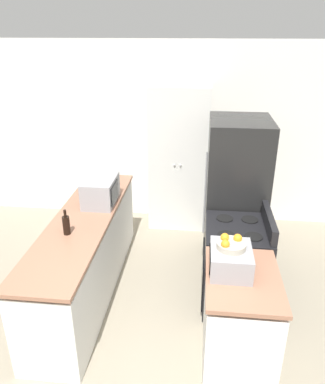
{
  "coord_description": "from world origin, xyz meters",
  "views": [
    {
      "loc": [
        0.42,
        -1.99,
        2.75
      ],
      "look_at": [
        0.0,
        1.81,
        1.05
      ],
      "focal_mm": 35.0,
      "sensor_mm": 36.0,
      "label": 1
    }
  ],
  "objects_px": {
    "refrigerator": "(235,195)",
    "fruit_bowl": "(231,244)",
    "stove": "(235,265)",
    "wine_bottle": "(66,225)",
    "microwave": "(101,191)",
    "toaster_oven": "(230,260)",
    "pantry_cabinet": "(179,159)"
  },
  "relations": [
    {
      "from": "refrigerator",
      "to": "toaster_oven",
      "type": "bearing_deg",
      "value": -95.53
    },
    {
      "from": "stove",
      "to": "wine_bottle",
      "type": "distance_m",
      "value": 1.77
    },
    {
      "from": "wine_bottle",
      "to": "fruit_bowl",
      "type": "xyz_separation_m",
      "value": [
        1.52,
        -0.41,
        0.14
      ]
    },
    {
      "from": "fruit_bowl",
      "to": "refrigerator",
      "type": "bearing_deg",
      "value": 84.14
    },
    {
      "from": "refrigerator",
      "to": "stove",
      "type": "bearing_deg",
      "value": -91.5
    },
    {
      "from": "refrigerator",
      "to": "fruit_bowl",
      "type": "relative_size",
      "value": 7.71
    },
    {
      "from": "pantry_cabinet",
      "to": "fruit_bowl",
      "type": "distance_m",
      "value": 2.49
    },
    {
      "from": "pantry_cabinet",
      "to": "stove",
      "type": "distance_m",
      "value": 1.94
    },
    {
      "from": "stove",
      "to": "microwave",
      "type": "relative_size",
      "value": 2.16
    },
    {
      "from": "stove",
      "to": "fruit_bowl",
      "type": "bearing_deg",
      "value": -100.7
    },
    {
      "from": "refrigerator",
      "to": "microwave",
      "type": "distance_m",
      "value": 1.58
    },
    {
      "from": "pantry_cabinet",
      "to": "refrigerator",
      "type": "height_order",
      "value": "pantry_cabinet"
    },
    {
      "from": "microwave",
      "to": "toaster_oven",
      "type": "xyz_separation_m",
      "value": [
        1.38,
        -1.14,
        -0.04
      ]
    },
    {
      "from": "refrigerator",
      "to": "toaster_oven",
      "type": "xyz_separation_m",
      "value": [
        -0.15,
        -1.53,
        0.11
      ]
    },
    {
      "from": "refrigerator",
      "to": "microwave",
      "type": "xyz_separation_m",
      "value": [
        -1.52,
        -0.38,
        0.15
      ]
    },
    {
      "from": "wine_bottle",
      "to": "pantry_cabinet",
      "type": "bearing_deg",
      "value": 65.02
    },
    {
      "from": "stove",
      "to": "refrigerator",
      "type": "height_order",
      "value": "refrigerator"
    },
    {
      "from": "wine_bottle",
      "to": "toaster_oven",
      "type": "height_order",
      "value": "wine_bottle"
    },
    {
      "from": "wine_bottle",
      "to": "stove",
      "type": "bearing_deg",
      "value": 10.29
    },
    {
      "from": "stove",
      "to": "fruit_bowl",
      "type": "relative_size",
      "value": 4.55
    },
    {
      "from": "microwave",
      "to": "toaster_oven",
      "type": "height_order",
      "value": "microwave"
    },
    {
      "from": "refrigerator",
      "to": "wine_bottle",
      "type": "height_order",
      "value": "refrigerator"
    },
    {
      "from": "refrigerator",
      "to": "pantry_cabinet",
      "type": "bearing_deg",
      "value": 128.89
    },
    {
      "from": "fruit_bowl",
      "to": "stove",
      "type": "bearing_deg",
      "value": 79.3
    },
    {
      "from": "stove",
      "to": "microwave",
      "type": "distance_m",
      "value": 1.67
    },
    {
      "from": "pantry_cabinet",
      "to": "wine_bottle",
      "type": "bearing_deg",
      "value": -114.98
    },
    {
      "from": "pantry_cabinet",
      "to": "refrigerator",
      "type": "distance_m",
      "value": 1.18
    },
    {
      "from": "refrigerator",
      "to": "fruit_bowl",
      "type": "bearing_deg",
      "value": -95.86
    },
    {
      "from": "wine_bottle",
      "to": "toaster_oven",
      "type": "distance_m",
      "value": 1.59
    },
    {
      "from": "microwave",
      "to": "toaster_oven",
      "type": "relative_size",
      "value": 1.25
    },
    {
      "from": "pantry_cabinet",
      "to": "refrigerator",
      "type": "bearing_deg",
      "value": -51.11
    },
    {
      "from": "wine_bottle",
      "to": "toaster_oven",
      "type": "xyz_separation_m",
      "value": [
        1.53,
        -0.43,
        0.0
      ]
    }
  ]
}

